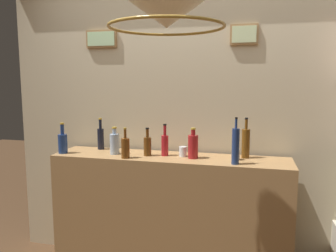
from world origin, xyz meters
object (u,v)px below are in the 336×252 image
Objects in this scene: liquor_bottle_tequila at (147,145)px; liquor_bottle_brandy at (115,143)px; liquor_bottle_vodka at (193,146)px; liquor_bottle_vermouth at (246,143)px; liquor_bottle_port at (63,142)px; liquor_bottle_bourbon at (125,147)px; liquor_bottle_gin at (236,146)px; liquor_bottle_scotch at (165,144)px; liquor_bottle_rye at (101,137)px; glass_tumbler_highball at (183,152)px; glass_tumbler_rocks at (236,154)px; pendant_lamp at (166,8)px.

liquor_bottle_brandy is at bearing -178.72° from liquor_bottle_tequila.
liquor_bottle_vermouth is at bearing 15.56° from liquor_bottle_vodka.
liquor_bottle_brandy is 1.05m from liquor_bottle_vermouth.
liquor_bottle_vodka reaches higher than liquor_bottle_tequila.
liquor_bottle_bourbon is at bearing -4.18° from liquor_bottle_port.
liquor_bottle_bourbon is at bearing -179.14° from liquor_bottle_gin.
liquor_bottle_rye is (-0.61, 0.11, 0.01)m from liquor_bottle_scotch.
liquor_bottle_bourbon reaches higher than liquor_bottle_tequila.
liquor_bottle_brandy is at bearing 173.97° from liquor_bottle_gin.
glass_tumbler_highball is at bearing 155.03° from liquor_bottle_vodka.
liquor_bottle_rye is at bearing 163.01° from liquor_bottle_tequila.
liquor_bottle_bourbon is (0.57, -0.04, -0.01)m from liquor_bottle_port.
liquor_bottle_vermouth is at bearing 14.43° from liquor_bottle_bourbon.
liquor_bottle_port is 1.06× the size of liquor_bottle_bourbon.
liquor_bottle_vodka is 0.70× the size of liquor_bottle_gin.
liquor_bottle_rye reaches higher than liquor_bottle_tequila.
liquor_bottle_gin is 0.98m from liquor_bottle_brandy.
liquor_bottle_port reaches higher than glass_tumbler_highball.
glass_tumbler_rocks is (0.56, -0.01, -0.05)m from liquor_bottle_scotch.
liquor_bottle_bourbon is at bearing -169.71° from glass_tumbler_rocks.
liquor_bottle_brandy is 0.81× the size of liquor_bottle_rye.
liquor_bottle_gin is at bearing 0.86° from liquor_bottle_bourbon.
liquor_bottle_bourbon is 0.93× the size of liquor_bottle_scotch.
liquor_bottle_brandy is (-0.41, -0.04, -0.00)m from liquor_bottle_scotch.
liquor_bottle_bourbon is 0.38× the size of pendant_lamp.
liquor_bottle_rye is at bearing 178.42° from liquor_bottle_vermouth.
liquor_bottle_vermouth is (0.07, 0.22, -0.01)m from liquor_bottle_gin.
glass_tumbler_rocks is at bearing 4.48° from liquor_bottle_port.
liquor_bottle_bourbon is at bearing -165.57° from liquor_bottle_vermouth.
glass_tumbler_rocks is at bearing 5.04° from liquor_bottle_vodka.
glass_tumbler_highball is at bearing 178.27° from glass_tumbler_rocks.
liquor_bottle_bourbon reaches higher than liquor_bottle_brandy.
liquor_bottle_vodka is 0.85m from liquor_bottle_rye.
liquor_bottle_tequila is 0.95× the size of liquor_bottle_bourbon.
liquor_bottle_port reaches higher than liquor_bottle_vodka.
glass_tumbler_rocks is (-0.07, -0.08, -0.08)m from liquor_bottle_vermouth.
liquor_bottle_rye is at bearing 133.09° from pendant_lamp.
liquor_bottle_port is 1.40m from glass_tumbler_rocks.
liquor_bottle_bourbon is 1.07× the size of liquor_bottle_brandy.
liquor_bottle_port is at bearing -172.15° from liquor_bottle_scotch.
liquor_bottle_vermouth is at bearing 6.80° from liquor_bottle_scotch.
liquor_bottle_brandy is (-0.65, -0.01, -0.01)m from liquor_bottle_vodka.
pendant_lamp reaches higher than liquor_bottle_tequila.
liquor_bottle_vermouth reaches higher than glass_tumbler_highball.
liquor_bottle_bourbon is 0.93m from liquor_bottle_vermouth.
liquor_bottle_gin is (0.69, -0.11, 0.05)m from liquor_bottle_tequila.
glass_tumbler_rocks is at bearing 91.44° from liquor_bottle_gin.
glass_tumbler_highball is at bearing 7.05° from liquor_bottle_port.
liquor_bottle_tequila is (0.71, 0.08, -0.01)m from liquor_bottle_port.
glass_tumbler_highball is at bearing 94.63° from pendant_lamp.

